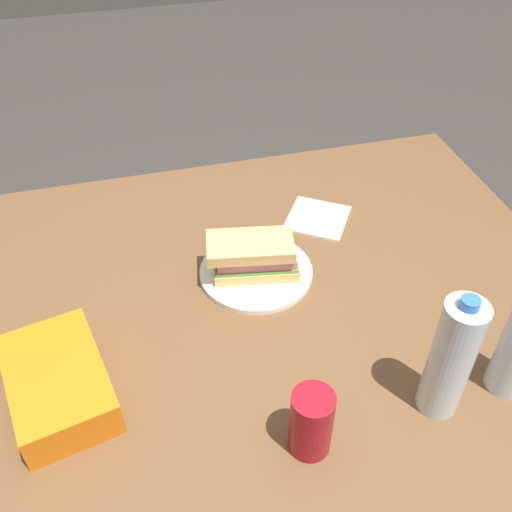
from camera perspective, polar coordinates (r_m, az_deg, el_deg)
name	(u,v)px	position (r m, az deg, el deg)	size (l,w,h in m)	color
ground_plane	(226,497)	(1.73, -2.97, -22.48)	(8.00, 8.00, 0.00)	#383330
dining_table	(215,345)	(1.19, -4.06, -8.65)	(1.48, 1.04, 0.73)	brown
paper_plate	(256,272)	(1.20, 0.00, -1.58)	(0.23, 0.23, 0.01)	white
sandwich	(254,256)	(1.16, -0.18, 0.03)	(0.20, 0.12, 0.08)	#DBB26B
soda_can_red	(311,422)	(0.91, 5.42, -15.88)	(0.07, 0.07, 0.12)	maroon
chip_bag	(58,383)	(1.03, -18.75, -11.70)	(0.23, 0.15, 0.07)	orange
water_bottle_spare	(451,359)	(0.95, 18.50, -9.49)	(0.07, 0.07, 0.25)	silver
paper_napkin	(318,218)	(1.35, 6.03, 3.69)	(0.13, 0.13, 0.01)	white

